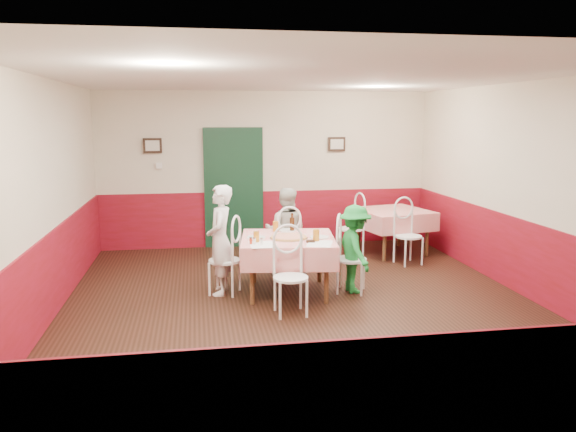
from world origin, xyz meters
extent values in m
plane|color=black|center=(0.00, 0.00, 0.00)|extent=(7.00, 7.00, 0.00)
plane|color=white|center=(0.00, 0.00, 2.80)|extent=(7.00, 7.00, 0.00)
cube|color=beige|center=(0.00, 3.50, 1.40)|extent=(6.00, 0.10, 2.80)
cube|color=beige|center=(0.00, -3.50, 1.40)|extent=(6.00, 0.10, 2.80)
cube|color=beige|center=(-3.00, 0.00, 1.40)|extent=(0.10, 7.00, 2.80)
cube|color=beige|center=(3.00, 0.00, 1.40)|extent=(0.10, 7.00, 2.80)
cube|color=maroon|center=(0.00, 3.48, 0.50)|extent=(6.00, 0.03, 1.00)
cube|color=maroon|center=(0.00, -3.48, 0.50)|extent=(6.00, 0.03, 1.00)
cube|color=maroon|center=(-2.98, 0.00, 0.50)|extent=(0.03, 7.00, 1.00)
cube|color=maroon|center=(2.98, 0.00, 0.50)|extent=(0.03, 7.00, 1.00)
cube|color=black|center=(-0.60, 3.45, 1.05)|extent=(0.96, 0.06, 2.10)
cube|color=black|center=(-2.00, 3.45, 1.85)|extent=(0.32, 0.03, 0.26)
cube|color=black|center=(1.30, 3.45, 1.85)|extent=(0.32, 0.03, 0.26)
cube|color=white|center=(-1.90, 3.45, 1.50)|extent=(0.10, 0.03, 0.10)
cube|color=red|center=(-0.08, 0.57, 0.38)|extent=(1.36, 1.36, 0.77)
cube|color=red|center=(2.07, 2.49, 0.38)|extent=(1.34, 1.34, 0.77)
cylinder|color=#B74723|center=(-0.08, 0.52, 0.78)|extent=(0.53, 0.53, 0.03)
cylinder|color=white|center=(-0.51, 0.61, 0.77)|extent=(0.28, 0.28, 0.01)
cylinder|color=white|center=(0.32, 0.49, 0.77)|extent=(0.28, 0.28, 0.01)
cylinder|color=white|center=(-0.03, 1.00, 0.77)|extent=(0.28, 0.28, 0.01)
cylinder|color=#BF7219|center=(-0.53, 0.36, 0.83)|extent=(0.08, 0.08, 0.14)
cylinder|color=#BF7219|center=(0.24, 0.30, 0.84)|extent=(0.09, 0.09, 0.15)
cylinder|color=#BF7219|center=(-0.19, 0.99, 0.83)|extent=(0.09, 0.09, 0.15)
cylinder|color=#381C0A|center=(0.04, 0.96, 0.88)|extent=(0.07, 0.07, 0.24)
cylinder|color=silver|center=(-0.57, 0.23, 0.81)|extent=(0.04, 0.04, 0.09)
cylinder|color=silver|center=(-0.48, 0.19, 0.81)|extent=(0.04, 0.04, 0.09)
cylinder|color=#B23319|center=(-0.61, 0.25, 0.81)|extent=(0.04, 0.04, 0.09)
cube|color=white|center=(-0.48, 0.20, 0.76)|extent=(0.30, 0.40, 0.00)
cube|color=white|center=(0.25, 0.13, 0.76)|extent=(0.42, 0.48, 0.00)
cube|color=black|center=(0.15, 0.25, 0.77)|extent=(0.12, 0.10, 0.02)
imported|color=gray|center=(-0.98, 0.68, 0.73)|extent=(0.42, 0.57, 1.47)
imported|color=gray|center=(0.03, 1.46, 0.66)|extent=(0.76, 0.66, 1.31)
imported|color=gray|center=(0.81, 0.46, 0.59)|extent=(0.50, 0.80, 1.19)
camera|label=1|loc=(-1.28, -6.63, 2.34)|focal=35.00mm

